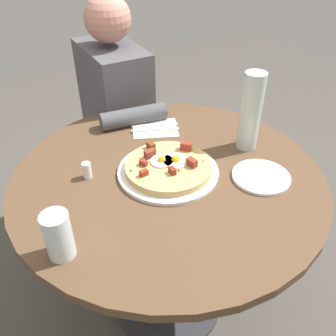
{
  "coord_description": "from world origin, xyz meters",
  "views": [
    {
      "loc": [
        0.81,
        -0.46,
        1.41
      ],
      "look_at": [
        0.0,
        -0.0,
        0.73
      ],
      "focal_mm": 38.63,
      "sensor_mm": 36.0,
      "label": 1
    }
  ],
  "objects_px": {
    "knife": "(155,125)",
    "salt_shaker": "(87,170)",
    "bread_plate": "(261,177)",
    "water_glass": "(58,236)",
    "pizza_plate": "(168,172)",
    "person_seated": "(119,134)",
    "water_bottle": "(252,112)",
    "dining_table": "(168,211)",
    "breakfast_pizza": "(168,167)",
    "fork": "(155,130)"
  },
  "relations": [
    {
      "from": "dining_table",
      "to": "person_seated",
      "type": "bearing_deg",
      "value": 172.92
    },
    {
      "from": "knife",
      "to": "water_bottle",
      "type": "relative_size",
      "value": 0.66
    },
    {
      "from": "person_seated",
      "to": "salt_shaker",
      "type": "bearing_deg",
      "value": -30.94
    },
    {
      "from": "pizza_plate",
      "to": "bread_plate",
      "type": "bearing_deg",
      "value": 55.69
    },
    {
      "from": "water_glass",
      "to": "salt_shaker",
      "type": "relative_size",
      "value": 2.4
    },
    {
      "from": "fork",
      "to": "knife",
      "type": "relative_size",
      "value": 1.0
    },
    {
      "from": "fork",
      "to": "water_glass",
      "type": "xyz_separation_m",
      "value": [
        0.41,
        -0.48,
        0.06
      ]
    },
    {
      "from": "knife",
      "to": "water_bottle",
      "type": "bearing_deg",
      "value": -29.47
    },
    {
      "from": "salt_shaker",
      "to": "knife",
      "type": "bearing_deg",
      "value": 118.14
    },
    {
      "from": "breakfast_pizza",
      "to": "water_glass",
      "type": "height_order",
      "value": "water_glass"
    },
    {
      "from": "salt_shaker",
      "to": "bread_plate",
      "type": "bearing_deg",
      "value": 59.95
    },
    {
      "from": "dining_table",
      "to": "water_glass",
      "type": "height_order",
      "value": "water_glass"
    },
    {
      "from": "pizza_plate",
      "to": "knife",
      "type": "bearing_deg",
      "value": 160.1
    },
    {
      "from": "water_bottle",
      "to": "salt_shaker",
      "type": "height_order",
      "value": "water_bottle"
    },
    {
      "from": "person_seated",
      "to": "fork",
      "type": "bearing_deg",
      "value": 1.52
    },
    {
      "from": "person_seated",
      "to": "breakfast_pizza",
      "type": "relative_size",
      "value": 4.12
    },
    {
      "from": "water_glass",
      "to": "pizza_plate",
      "type": "bearing_deg",
      "value": 112.02
    },
    {
      "from": "fork",
      "to": "water_bottle",
      "type": "xyz_separation_m",
      "value": [
        0.25,
        0.23,
        0.13
      ]
    },
    {
      "from": "bread_plate",
      "to": "knife",
      "type": "distance_m",
      "value": 0.47
    },
    {
      "from": "breakfast_pizza",
      "to": "water_bottle",
      "type": "relative_size",
      "value": 1.01
    },
    {
      "from": "breakfast_pizza",
      "to": "salt_shaker",
      "type": "bearing_deg",
      "value": -114.56
    },
    {
      "from": "pizza_plate",
      "to": "salt_shaker",
      "type": "bearing_deg",
      "value": -115.11
    },
    {
      "from": "bread_plate",
      "to": "water_bottle",
      "type": "height_order",
      "value": "water_bottle"
    },
    {
      "from": "bread_plate",
      "to": "fork",
      "type": "distance_m",
      "value": 0.45
    },
    {
      "from": "bread_plate",
      "to": "fork",
      "type": "relative_size",
      "value": 1.02
    },
    {
      "from": "breakfast_pizza",
      "to": "water_bottle",
      "type": "height_order",
      "value": "water_bottle"
    },
    {
      "from": "pizza_plate",
      "to": "knife",
      "type": "height_order",
      "value": "pizza_plate"
    },
    {
      "from": "breakfast_pizza",
      "to": "water_glass",
      "type": "bearing_deg",
      "value": -67.83
    },
    {
      "from": "person_seated",
      "to": "water_bottle",
      "type": "height_order",
      "value": "person_seated"
    },
    {
      "from": "knife",
      "to": "salt_shaker",
      "type": "bearing_deg",
      "value": -128.36
    },
    {
      "from": "breakfast_pizza",
      "to": "fork",
      "type": "bearing_deg",
      "value": 160.81
    },
    {
      "from": "person_seated",
      "to": "knife",
      "type": "distance_m",
      "value": 0.4
    },
    {
      "from": "water_bottle",
      "to": "knife",
      "type": "bearing_deg",
      "value": -142.97
    },
    {
      "from": "water_bottle",
      "to": "dining_table",
      "type": "bearing_deg",
      "value": -90.76
    },
    {
      "from": "fork",
      "to": "bread_plate",
      "type": "bearing_deg",
      "value": -46.3
    },
    {
      "from": "breakfast_pizza",
      "to": "water_bottle",
      "type": "bearing_deg",
      "value": 89.38
    },
    {
      "from": "person_seated",
      "to": "bread_plate",
      "type": "bearing_deg",
      "value": 11.74
    },
    {
      "from": "pizza_plate",
      "to": "salt_shaker",
      "type": "xyz_separation_m",
      "value": [
        -0.11,
        -0.23,
        0.02
      ]
    },
    {
      "from": "pizza_plate",
      "to": "water_glass",
      "type": "relative_size",
      "value": 2.52
    },
    {
      "from": "water_bottle",
      "to": "pizza_plate",
      "type": "bearing_deg",
      "value": -90.28
    },
    {
      "from": "breakfast_pizza",
      "to": "salt_shaker",
      "type": "height_order",
      "value": "breakfast_pizza"
    },
    {
      "from": "water_bottle",
      "to": "water_glass",
      "type": "bearing_deg",
      "value": -77.62
    },
    {
      "from": "pizza_plate",
      "to": "fork",
      "type": "height_order",
      "value": "pizza_plate"
    },
    {
      "from": "breakfast_pizza",
      "to": "bread_plate",
      "type": "relative_size",
      "value": 1.51
    },
    {
      "from": "dining_table",
      "to": "knife",
      "type": "relative_size",
      "value": 5.56
    },
    {
      "from": "water_glass",
      "to": "water_bottle",
      "type": "bearing_deg",
      "value": 102.38
    },
    {
      "from": "knife",
      "to": "salt_shaker",
      "type": "relative_size",
      "value": 3.36
    },
    {
      "from": "water_glass",
      "to": "person_seated",
      "type": "bearing_deg",
      "value": 149.05
    },
    {
      "from": "dining_table",
      "to": "salt_shaker",
      "type": "height_order",
      "value": "salt_shaker"
    },
    {
      "from": "pizza_plate",
      "to": "water_bottle",
      "type": "bearing_deg",
      "value": 89.72
    }
  ]
}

